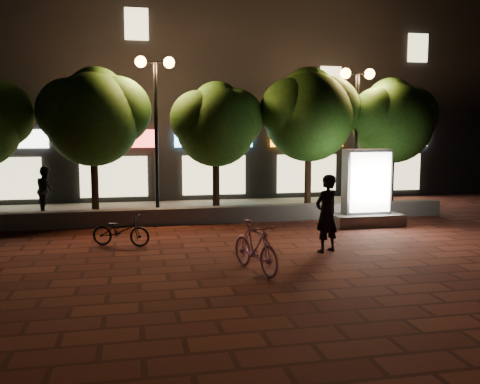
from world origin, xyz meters
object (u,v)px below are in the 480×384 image
object	(u,v)px
tree_mid	(217,121)
scooter_pink	(255,247)
ad_kiosk	(366,195)
tree_far_right	(393,118)
rider	(327,213)
scooter_parked	(121,230)
tree_left	(94,113)
tree_right	(310,112)
pedestrian	(46,190)
street_lamp_right	(357,102)
street_lamp_left	(156,95)

from	to	relation	value
tree_mid	scooter_pink	bearing A→B (deg)	-93.44
ad_kiosk	tree_far_right	bearing A→B (deg)	50.63
rider	scooter_parked	size ratio (longest dim) A/B	1.23
tree_left	scooter_pink	distance (m)	8.69
tree_right	pedestrian	bearing A→B (deg)	172.63
street_lamp_right	scooter_pink	world-z (taller)	street_lamp_right
tree_mid	rider	xyz separation A→B (m)	(1.62, -6.01, -2.29)
tree_left	pedestrian	bearing A→B (deg)	146.34
ad_kiosk	tree_right	bearing A→B (deg)	105.76
tree_right	ad_kiosk	size ratio (longest dim) A/B	2.17
tree_right	rider	bearing A→B (deg)	-105.68
tree_mid	tree_right	size ratio (longest dim) A/B	0.89
tree_right	scooter_parked	world-z (taller)	tree_right
street_lamp_left	pedestrian	size ratio (longest dim) A/B	3.21
scooter_pink	ad_kiosk	bearing A→B (deg)	27.89
ad_kiosk	rider	world-z (taller)	ad_kiosk
tree_right	pedestrian	distance (m)	9.52
tree_right	scooter_pink	distance (m)	8.81
tree_mid	scooter_parked	xyz separation A→B (m)	(-3.16, -4.34, -2.82)
street_lamp_left	scooter_parked	size ratio (longest dim) A/B	3.45
street_lamp_right	tree_right	bearing A→B (deg)	170.90
tree_left	rider	xyz separation A→B (m)	(5.62, -6.01, -2.52)
rider	tree_mid	bearing A→B (deg)	-100.99
tree_left	tree_right	distance (m)	7.30
tree_mid	ad_kiosk	xyz separation A→B (m)	(4.12, -2.90, -2.27)
tree_left	tree_right	world-z (taller)	tree_right
tree_right	rider	world-z (taller)	tree_right
scooter_parked	tree_mid	bearing A→B (deg)	-14.09
scooter_parked	pedestrian	bearing A→B (deg)	47.24
tree_mid	pedestrian	distance (m)	6.32
tree_far_right	street_lamp_right	size ratio (longest dim) A/B	0.96
ad_kiosk	scooter_parked	size ratio (longest dim) A/B	1.56
tree_right	scooter_parked	size ratio (longest dim) A/B	3.38
street_lamp_left	rider	size ratio (longest dim) A/B	2.80
tree_far_right	rider	distance (m)	8.12
tree_right	street_lamp_left	xyz separation A→B (m)	(-5.36, -0.26, 0.46)
tree_mid	rider	bearing A→B (deg)	-74.90
street_lamp_right	pedestrian	xyz separation A→B (m)	(-10.71, 1.44, -3.01)
tree_far_right	pedestrian	size ratio (longest dim) A/B	2.95
tree_mid	ad_kiosk	bearing A→B (deg)	-35.10
rider	pedestrian	bearing A→B (deg)	-70.30
street_lamp_left	scooter_pink	distance (m)	8.09
tree_far_right	scooter_parked	distance (m)	11.00
ad_kiosk	scooter_pink	xyz separation A→B (m)	(-4.57, -4.47, -0.42)
pedestrian	rider	bearing A→B (deg)	-149.24
tree_far_right	tree_mid	bearing A→B (deg)	-180.00
ad_kiosk	rider	distance (m)	3.99
tree_left	rider	world-z (taller)	tree_left
street_lamp_right	tree_mid	bearing A→B (deg)	176.96
street_lamp_left	scooter_pink	xyz separation A→B (m)	(1.61, -7.11, -3.51)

